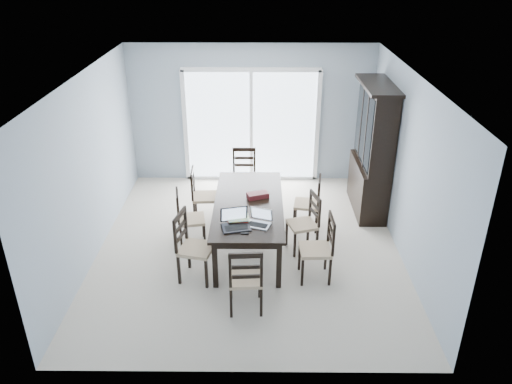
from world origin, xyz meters
TOP-DOWN VIEW (x-y plane):
  - floor at (0.00, 0.00)m, footprint 5.00×5.00m
  - ceiling at (0.00, 0.00)m, footprint 5.00×5.00m
  - back_wall at (0.00, 2.50)m, footprint 4.50×0.02m
  - wall_left at (-2.25, 0.00)m, footprint 0.02×5.00m
  - wall_right at (2.25, 0.00)m, footprint 0.02×5.00m
  - balcony at (0.00, 3.50)m, footprint 4.50×2.00m
  - railing at (0.00, 4.50)m, footprint 4.50×0.06m
  - dining_table at (0.00, 0.00)m, footprint 1.00×2.20m
  - china_hutch at (2.02, 1.25)m, footprint 0.50×1.38m
  - sliding_door at (0.00, 2.48)m, footprint 2.52×0.05m
  - chair_left_near at (-0.78, -0.77)m, footprint 0.52×0.51m
  - chair_left_mid at (-0.95, 0.07)m, footprint 0.46×0.45m
  - chair_left_far at (-0.82, 0.81)m, footprint 0.43×0.42m
  - chair_right_near at (1.01, -0.77)m, footprint 0.44×0.42m
  - chair_right_mid at (0.88, -0.03)m, footprint 0.49×0.49m
  - chair_right_far at (1.00, 0.59)m, footprint 0.45×0.44m
  - chair_end_near at (-0.00, -1.51)m, footprint 0.43×0.44m
  - chair_end_far at (-0.11, 1.62)m, footprint 0.41×0.42m
  - laptop_dark at (-0.15, -0.73)m, footprint 0.42×0.34m
  - laptop_silver at (0.15, -0.66)m, footprint 0.37×0.31m
  - book_stack at (-0.13, -0.52)m, footprint 0.32×0.27m
  - cell_phone at (-0.03, -0.87)m, footprint 0.11×0.05m
  - game_box at (0.13, 0.17)m, footprint 0.35×0.25m
  - hot_tub at (-0.86, 3.59)m, footprint 2.08×1.93m

SIDE VIEW (x-z plane):
  - balcony at x=0.00m, z-range -0.10..0.00m
  - floor at x=0.00m, z-range 0.00..0.00m
  - hot_tub at x=-0.86m, z-range 0.00..0.93m
  - chair_right_far at x=1.00m, z-range 0.03..1.06m
  - chair_right_mid at x=0.88m, z-range 0.03..1.06m
  - chair_left_mid at x=-0.95m, z-range 0.03..1.06m
  - railing at x=0.00m, z-range 0.00..1.10m
  - chair_left_far at x=-0.82m, z-range 0.03..1.09m
  - chair_end_near at x=0.00m, z-range 0.03..1.12m
  - chair_right_near at x=1.01m, z-range 0.03..1.12m
  - chair_end_far at x=-0.11m, z-range 0.03..1.12m
  - chair_left_near at x=-0.78m, z-range 0.03..1.17m
  - dining_table at x=0.00m, z-range 0.30..1.05m
  - cell_phone at x=-0.03m, z-range 0.75..0.76m
  - book_stack at x=-0.13m, z-range 0.75..0.80m
  - game_box at x=0.13m, z-range 0.75..0.83m
  - laptop_silver at x=0.15m, z-range 0.70..0.91m
  - laptop_dark at x=-0.15m, z-range 0.68..0.94m
  - china_hutch at x=2.02m, z-range -0.03..2.17m
  - sliding_door at x=0.00m, z-range 0.00..2.18m
  - back_wall at x=0.00m, z-range 0.00..2.60m
  - wall_left at x=-2.25m, z-range 0.00..2.60m
  - wall_right at x=2.25m, z-range 0.00..2.60m
  - ceiling at x=0.00m, z-range 2.60..2.60m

